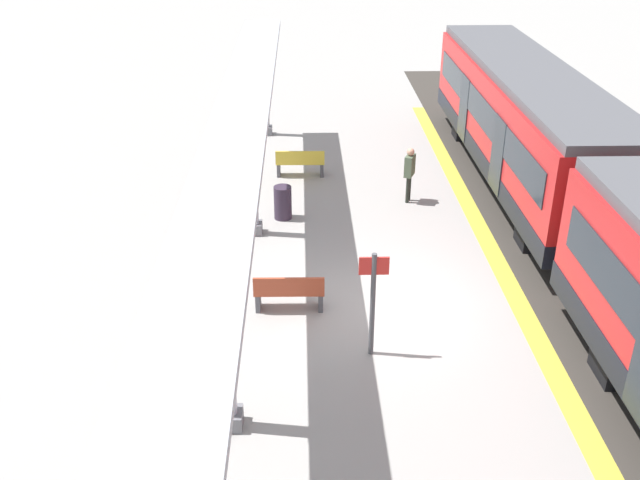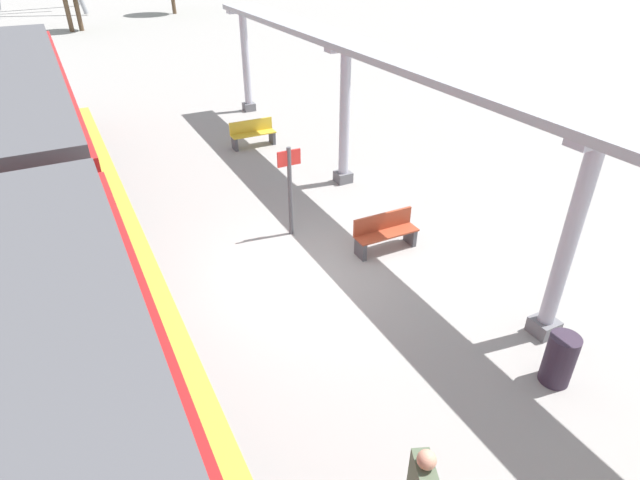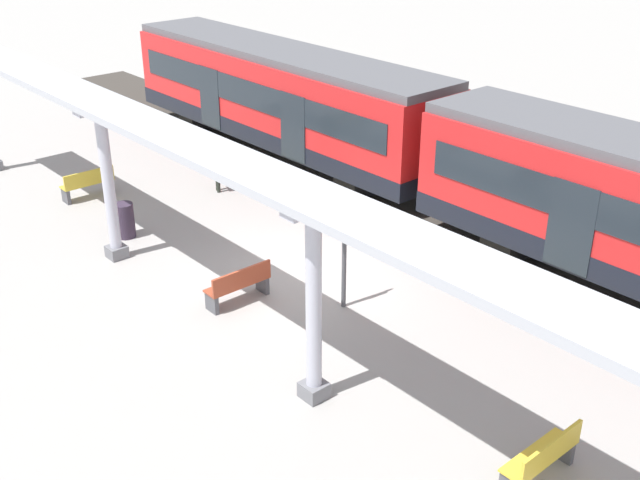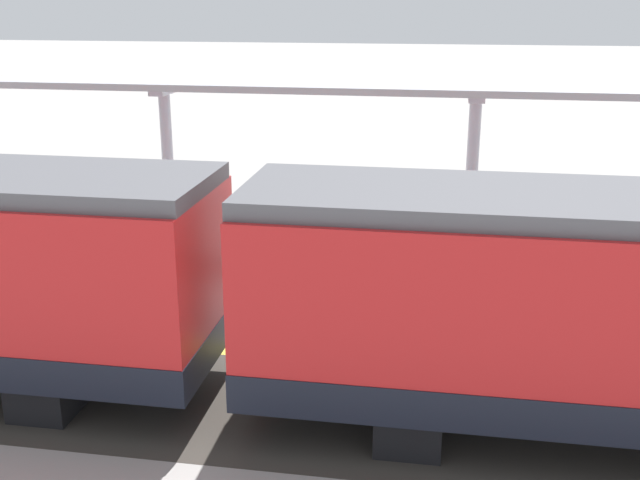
# 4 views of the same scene
# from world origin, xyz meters

# --- Properties ---
(ground_plane) EXTENTS (176.00, 176.00, 0.00)m
(ground_plane) POSITION_xyz_m (0.00, 0.00, 0.00)
(ground_plane) COLOR #989591
(tactile_edge_strip) EXTENTS (0.46, 29.77, 0.01)m
(tactile_edge_strip) POSITION_xyz_m (-3.10, 0.00, 0.00)
(tactile_edge_strip) COLOR gold
(tactile_edge_strip) RESTS_ON ground
(trackbed) EXTENTS (3.20, 41.77, 0.01)m
(trackbed) POSITION_xyz_m (-4.93, 0.00, 0.00)
(trackbed) COLOR #38332D
(trackbed) RESTS_ON ground
(train_near_carriage) EXTENTS (2.65, 13.13, 3.48)m
(train_near_carriage) POSITION_xyz_m (-4.92, -6.94, 1.83)
(train_near_carriage) COLOR red
(train_near_carriage) RESTS_ON ground
(canopy_pillar_second) EXTENTS (1.10, 0.44, 3.78)m
(canopy_pillar_second) POSITION_xyz_m (2.88, -3.64, 1.91)
(canopy_pillar_second) COLOR slate
(canopy_pillar_second) RESTS_ON ground
(canopy_pillar_third) EXTENTS (1.10, 0.44, 3.78)m
(canopy_pillar_third) POSITION_xyz_m (2.88, 3.73, 1.91)
(canopy_pillar_third) COLOR slate
(canopy_pillar_third) RESTS_ON ground
(canopy_beam) EXTENTS (1.20, 23.92, 0.16)m
(canopy_beam) POSITION_xyz_m (2.88, -0.14, 3.86)
(canopy_beam) COLOR #A8AAB2
(canopy_beam) RESTS_ON canopy_pillar_nearest
(bench_near_end) EXTENTS (1.51, 0.46, 0.86)m
(bench_near_end) POSITION_xyz_m (1.91, 0.11, 0.44)
(bench_near_end) COLOR #A14027
(bench_near_end) RESTS_ON ground
(bench_mid_platform) EXTENTS (1.51, 0.46, 0.86)m
(bench_mid_platform) POSITION_xyz_m (1.66, -7.60, 0.44)
(bench_mid_platform) COLOR gold
(bench_mid_platform) RESTS_ON ground
(bench_far_end) EXTENTS (1.50, 0.45, 0.86)m
(bench_far_end) POSITION_xyz_m (1.60, 7.65, 0.44)
(bench_far_end) COLOR gold
(bench_far_end) RESTS_ON ground
(trash_bin) EXTENTS (0.48, 0.48, 0.92)m
(trash_bin) POSITION_xyz_m (2.13, -4.55, 0.46)
(trash_bin) COLOR #322637
(trash_bin) RESTS_ON ground
(platform_info_sign) EXTENTS (0.56, 0.10, 2.20)m
(platform_info_sign) POSITION_xyz_m (0.30, 1.72, 1.33)
(platform_info_sign) COLOR #4C4C51
(platform_info_sign) RESTS_ON ground
(passenger_waiting_near_edge) EXTENTS (0.37, 0.51, 1.61)m
(passenger_waiting_near_edge) POSITION_xyz_m (-1.42, -5.58, 1.01)
(passenger_waiting_near_edge) COLOR black
(passenger_waiting_near_edge) RESTS_ON ground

